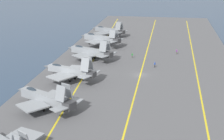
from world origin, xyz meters
name	(u,v)px	position (x,y,z in m)	size (l,w,h in m)	color
ground_plane	(140,76)	(0.00, 0.00, 0.00)	(2000.00, 2000.00, 0.00)	#2D425B
carrier_deck	(140,76)	(0.00, 0.00, 0.20)	(203.27, 53.35, 0.40)	#565659
deck_stripe_foul_line	(197,78)	(0.00, -14.67, 0.40)	(182.95, 0.36, 0.01)	yellow
deck_stripe_centerline	(140,75)	(0.00, 0.00, 0.40)	(182.95, 0.36, 0.01)	yellow
deck_stripe_edge_line	(86,72)	(0.00, 14.67, 0.40)	(182.95, 0.36, 0.01)	yellow
parked_jet_second	(45,98)	(-24.89, 17.21, 2.74)	(12.42, 15.81, 6.27)	gray
parked_jet_third	(70,71)	(-7.31, 17.11, 2.98)	(13.14, 15.62, 6.65)	#93999E
parked_jet_fourth	(90,51)	(12.62, 16.57, 2.91)	(12.26, 16.60, 6.63)	gray
parked_jet_fifth	(100,38)	(30.28, 16.80, 3.19)	(12.60, 16.50, 6.40)	gray
parked_jet_sixth	(109,30)	(48.09, 16.95, 2.70)	(14.05, 15.65, 6.19)	gray
crew_green_vest	(132,55)	(16.30, 3.96, 1.31)	(0.43, 0.46, 1.66)	#4C473D
crew_purple_vest	(177,51)	(23.19, -9.72, 1.36)	(0.44, 0.36, 1.75)	#4C473D
crew_blue_vest	(155,64)	(7.32, -3.42, 1.33)	(0.46, 0.42, 1.69)	#232328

